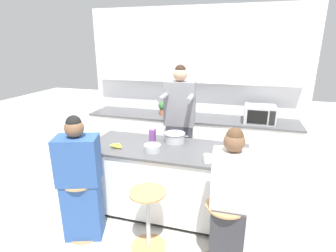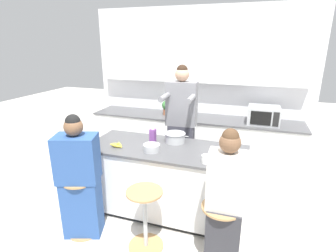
% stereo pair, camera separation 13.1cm
% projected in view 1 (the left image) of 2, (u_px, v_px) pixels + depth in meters
% --- Properties ---
extents(ground_plane, '(16.00, 16.00, 0.00)m').
position_uv_depth(ground_plane, '(166.00, 210.00, 3.45)').
color(ground_plane, beige).
extents(wall_back, '(3.84, 0.22, 2.70)m').
position_uv_depth(wall_back, '(194.00, 76.00, 4.59)').
color(wall_back, white).
rests_on(wall_back, ground_plane).
extents(back_counter, '(3.56, 0.64, 0.89)m').
position_uv_depth(back_counter, '(189.00, 141.00, 4.64)').
color(back_counter, white).
rests_on(back_counter, ground_plane).
extents(kitchen_island, '(1.94, 0.80, 0.89)m').
position_uv_depth(kitchen_island, '(166.00, 180.00, 3.31)').
color(kitchen_island, black).
rests_on(kitchen_island, ground_plane).
extents(bar_stool_leftmost, '(0.38, 0.38, 0.68)m').
position_uv_depth(bar_stool_leftmost, '(83.00, 205.00, 2.92)').
color(bar_stool_leftmost, tan).
rests_on(bar_stool_leftmost, ground_plane).
extents(bar_stool_center, '(0.38, 0.38, 0.68)m').
position_uv_depth(bar_stool_center, '(148.00, 217.00, 2.72)').
color(bar_stool_center, tan).
rests_on(bar_stool_center, ground_plane).
extents(bar_stool_rightmost, '(0.38, 0.38, 0.68)m').
position_uv_depth(bar_stool_rightmost, '(224.00, 233.00, 2.50)').
color(bar_stool_rightmost, tan).
rests_on(bar_stool_rightmost, ground_plane).
extents(person_cooking, '(0.45, 0.58, 1.83)m').
position_uv_depth(person_cooking, '(180.00, 129.00, 3.80)').
color(person_cooking, '#383842').
rests_on(person_cooking, ground_plane).
extents(person_wrapped_blanket, '(0.50, 0.41, 1.42)m').
position_uv_depth(person_wrapped_blanket, '(80.00, 182.00, 2.82)').
color(person_wrapped_blanket, '#2D5193').
rests_on(person_wrapped_blanket, ground_plane).
extents(person_seated_near, '(0.35, 0.27, 1.43)m').
position_uv_depth(person_seated_near, '(229.00, 207.00, 2.41)').
color(person_seated_near, '#333338').
rests_on(person_seated_near, ground_plane).
extents(cooking_pot, '(0.35, 0.27, 0.12)m').
position_uv_depth(cooking_pot, '(175.00, 137.00, 3.34)').
color(cooking_pot, '#B7BABC').
rests_on(cooking_pot, kitchen_island).
extents(fruit_bowl, '(0.23, 0.23, 0.06)m').
position_uv_depth(fruit_bowl, '(226.00, 156.00, 2.86)').
color(fruit_bowl, '#B7BABC').
rests_on(fruit_bowl, kitchen_island).
extents(mixing_bowl_steel, '(0.20, 0.20, 0.08)m').
position_uv_depth(mixing_bowl_steel, '(152.00, 148.00, 3.06)').
color(mixing_bowl_steel, '#B7BABC').
rests_on(mixing_bowl_steel, kitchen_island).
extents(coffee_cup_near, '(0.12, 0.09, 0.09)m').
position_uv_depth(coffee_cup_near, '(208.00, 158.00, 2.77)').
color(coffee_cup_near, white).
rests_on(coffee_cup_near, kitchen_island).
extents(banana_bunch, '(0.18, 0.13, 0.06)m').
position_uv_depth(banana_bunch, '(117.00, 146.00, 3.16)').
color(banana_bunch, yellow).
rests_on(banana_bunch, kitchen_island).
extents(juice_carton, '(0.07, 0.07, 0.19)m').
position_uv_depth(juice_carton, '(152.00, 136.00, 3.31)').
color(juice_carton, '#7A428E').
rests_on(juice_carton, kitchen_island).
extents(microwave, '(0.47, 0.40, 0.27)m').
position_uv_depth(microwave, '(260.00, 114.00, 4.14)').
color(microwave, '#B2B5B7').
rests_on(microwave, back_counter).
extents(potted_plant, '(0.17, 0.17, 0.25)m').
position_uv_depth(potted_plant, '(163.00, 107.00, 4.59)').
color(potted_plant, '#A86042').
rests_on(potted_plant, back_counter).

